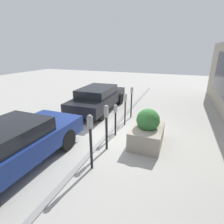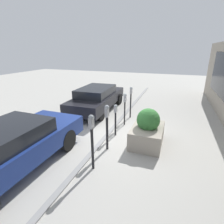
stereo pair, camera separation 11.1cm
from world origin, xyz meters
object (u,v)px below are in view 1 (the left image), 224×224
Objects in this scene: parking_meter_nearest at (90,134)px; parked_car_front at (6,147)px; parking_meter_second at (106,121)px; parked_car_middle at (98,98)px; parking_meter_fourth at (125,103)px; planter_box at (147,131)px; parking_meter_middle at (115,115)px; parking_meter_farthest at (132,97)px.

parked_car_front is at bearing 113.63° from parking_meter_nearest.
parking_meter_second reaches higher than parked_car_middle.
parking_meter_nearest is 0.35× the size of parked_car_middle.
parking_meter_fourth is 1.87m from planter_box.
parking_meter_middle is 2.09m from parking_meter_farthest.
parking_meter_second is 1.24× the size of parking_meter_middle.
parking_meter_middle is 3.62m from parked_car_front.
parking_meter_nearest is at bearing -179.76° from parking_meter_farthest.
parked_car_middle is (5.62, -0.03, -0.03)m from parked_car_front.
parked_car_middle is at bearing 28.98° from parking_meter_second.
parking_meter_middle is at bearing 2.05° from parking_meter_nearest.
parking_meter_farthest reaches higher than parked_car_front.
parking_meter_middle is at bearing 4.02° from parking_meter_second.
parked_car_front is 1.01× the size of parked_car_middle.
parking_meter_fourth reaches higher than parking_meter_middle.
parking_meter_nearest is 1.12× the size of parking_meter_fourth.
parked_car_front is at bearing 134.14° from parking_meter_second.
parking_meter_second is 1.53m from planter_box.
parking_meter_middle is 0.82× the size of parking_meter_farthest.
parking_meter_nearest is 1.09m from parking_meter_second.
parking_meter_second is 2.86m from parked_car_front.
parking_meter_middle is at bearing 178.37° from parking_meter_farthest.
parking_meter_nearest is 0.34× the size of parked_car_front.
parking_meter_second is 1.07m from parking_meter_middle.
parking_meter_farthest is (4.22, 0.02, -0.04)m from parking_meter_nearest.
parking_meter_fourth is (2.16, 0.03, 0.01)m from parking_meter_second.
parking_meter_middle is 0.27× the size of parked_car_front.
parking_meter_nearest is 1.04× the size of parking_meter_second.
parking_meter_nearest reaches higher than parked_car_front.
parking_meter_farthest is (3.13, 0.01, 0.02)m from parking_meter_second.
planter_box is (1.92, -1.18, -0.55)m from parking_meter_nearest.
parking_meter_fourth is at bearing 0.60° from parking_meter_nearest.
parked_car_front is at bearing 177.63° from parked_car_middle.
parking_meter_nearest is at bearing -65.39° from parked_car_front.
parking_meter_farthest is at bearing 27.56° from planter_box.
parking_meter_middle is 1.13m from parking_meter_fourth.
parked_car_middle is at bearing 0.67° from parked_car_front.
parking_meter_fourth is 2.49m from parked_car_middle.
parking_meter_farthest reaches higher than planter_box.
parking_meter_second reaches higher than parking_meter_middle.
parking_meter_nearest is at bearing 148.45° from planter_box.
parking_meter_farthest is at bearing 0.27° from parking_meter_second.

